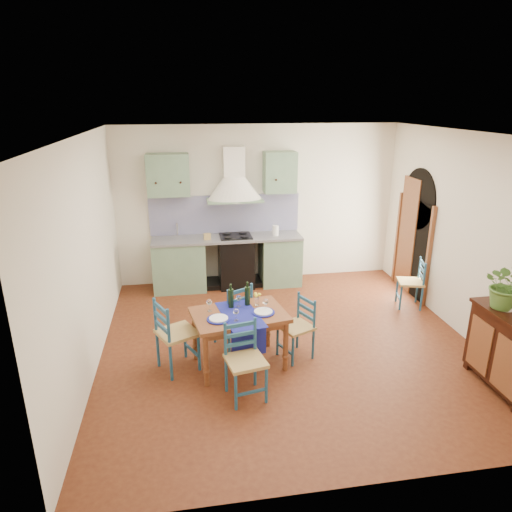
# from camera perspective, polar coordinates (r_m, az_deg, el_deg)

# --- Properties ---
(floor) EXTENTS (5.00, 5.00, 0.00)m
(floor) POSITION_cam_1_polar(r_m,az_deg,el_deg) (6.43, 4.00, -10.83)
(floor) COLOR #471B0F
(floor) RESTS_ON ground
(back_wall) EXTENTS (5.00, 0.96, 2.80)m
(back_wall) POSITION_cam_1_polar(r_m,az_deg,el_deg) (8.05, -2.79, 3.55)
(back_wall) COLOR silver
(back_wall) RESTS_ON ground
(right_wall) EXTENTS (0.26, 5.00, 2.80)m
(right_wall) POSITION_cam_1_polar(r_m,az_deg,el_deg) (7.11, 23.73, 2.24)
(right_wall) COLOR silver
(right_wall) RESTS_ON ground
(left_wall) EXTENTS (0.04, 5.00, 2.80)m
(left_wall) POSITION_cam_1_polar(r_m,az_deg,el_deg) (5.82, -20.37, -0.14)
(left_wall) COLOR silver
(left_wall) RESTS_ON ground
(ceiling) EXTENTS (5.00, 5.00, 0.01)m
(ceiling) POSITION_cam_1_polar(r_m,az_deg,el_deg) (5.59, 4.67, 14.98)
(ceiling) COLOR silver
(ceiling) RESTS_ON back_wall
(dining_table) EXTENTS (1.24, 0.96, 1.03)m
(dining_table) POSITION_cam_1_polar(r_m,az_deg,el_deg) (5.65, -2.07, -7.91)
(dining_table) COLOR brown
(dining_table) RESTS_ON ground
(chair_near) EXTENTS (0.48, 0.48, 0.88)m
(chair_near) POSITION_cam_1_polar(r_m,az_deg,el_deg) (5.18, -1.41, -12.90)
(chair_near) COLOR navy
(chair_near) RESTS_ON ground
(chair_far) EXTENTS (0.57, 0.57, 0.91)m
(chair_far) POSITION_cam_1_polar(r_m,az_deg,el_deg) (6.17, -2.76, -7.19)
(chair_far) COLOR navy
(chair_far) RESTS_ON ground
(chair_left) EXTENTS (0.59, 0.59, 0.94)m
(chair_left) POSITION_cam_1_polar(r_m,az_deg,el_deg) (5.71, -10.13, -9.61)
(chair_left) COLOR navy
(chair_left) RESTS_ON ground
(chair_right) EXTENTS (0.50, 0.50, 0.82)m
(chair_right) POSITION_cam_1_polar(r_m,az_deg,el_deg) (5.95, 5.20, -8.82)
(chair_right) COLOR navy
(chair_right) RESTS_ON ground
(chair_spare) EXTENTS (0.46, 0.46, 0.80)m
(chair_spare) POSITION_cam_1_polar(r_m,az_deg,el_deg) (7.72, 18.93, -3.15)
(chair_spare) COLOR navy
(chair_spare) RESTS_ON ground
(sideboard) EXTENTS (0.50, 1.05, 0.94)m
(sideboard) POSITION_cam_1_polar(r_m,az_deg,el_deg) (6.02, 29.28, -10.14)
(sideboard) COLOR black
(sideboard) RESTS_ON ground
(potted_plant) EXTENTS (0.64, 0.61, 0.56)m
(potted_plant) POSITION_cam_1_polar(r_m,az_deg,el_deg) (5.86, 28.93, -3.20)
(potted_plant) COLOR #48742E
(potted_plant) RESTS_ON sideboard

